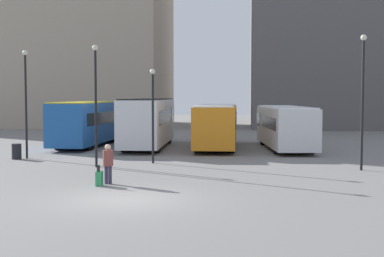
# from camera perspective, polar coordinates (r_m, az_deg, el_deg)

# --- Properties ---
(ground_plane) EXTENTS (160.00, 160.00, 0.00)m
(ground_plane) POSITION_cam_1_polar(r_m,az_deg,el_deg) (18.23, -7.10, -7.52)
(ground_plane) COLOR slate
(building_block_left) EXTENTS (31.30, 16.24, 24.64)m
(building_block_left) POSITION_cam_1_polar(r_m,az_deg,el_deg) (67.13, -16.52, 10.94)
(building_block_left) COLOR tan
(building_block_left) RESTS_ON ground_plane
(bus_0) EXTENTS (2.74, 10.06, 3.07)m
(bus_0) POSITION_cam_1_polar(r_m,az_deg,el_deg) (37.85, -10.95, 0.71)
(bus_0) COLOR #1E56A3
(bus_0) RESTS_ON ground_plane
(bus_1) EXTENTS (2.78, 10.08, 3.29)m
(bus_1) POSITION_cam_1_polar(r_m,az_deg,el_deg) (35.99, -4.68, 0.80)
(bus_1) COLOR silver
(bus_1) RESTS_ON ground_plane
(bus_2) EXTENTS (2.58, 9.40, 2.88)m
(bus_2) POSITION_cam_1_polar(r_m,az_deg,el_deg) (35.38, 2.65, 0.41)
(bus_2) COLOR orange
(bus_2) RESTS_ON ground_plane
(bus_3) EXTENTS (3.40, 9.86, 2.79)m
(bus_3) POSITION_cam_1_polar(r_m,az_deg,el_deg) (35.42, 9.87, 0.29)
(bus_3) COLOR silver
(bus_3) RESTS_ON ground_plane
(traveler) EXTENTS (0.42, 0.42, 1.58)m
(traveler) POSITION_cam_1_polar(r_m,az_deg,el_deg) (21.33, -8.95, -3.38)
(traveler) COLOR #382D4C
(traveler) RESTS_ON ground_plane
(suitcase) EXTENTS (0.24, 0.40, 0.83)m
(suitcase) POSITION_cam_1_polar(r_m,az_deg,el_deg) (21.04, -9.86, -5.26)
(suitcase) COLOR #28844C
(suitcase) RESTS_ON ground_plane
(lamp_post_0) EXTENTS (0.28, 0.28, 6.29)m
(lamp_post_0) POSITION_cam_1_polar(r_m,az_deg,el_deg) (26.02, 17.75, 3.75)
(lamp_post_0) COLOR black
(lamp_post_0) RESTS_ON ground_plane
(lamp_post_1) EXTENTS (0.28, 0.28, 5.93)m
(lamp_post_1) POSITION_cam_1_polar(r_m,az_deg,el_deg) (26.28, -10.24, 3.44)
(lamp_post_1) COLOR black
(lamp_post_1) RESTS_ON ground_plane
(lamp_post_2) EXTENTS (0.28, 0.28, 4.85)m
(lamp_post_2) POSITION_cam_1_polar(r_m,az_deg,el_deg) (27.52, -4.20, 2.31)
(lamp_post_2) COLOR black
(lamp_post_2) RESTS_ON ground_plane
(lamp_post_3) EXTENTS (0.28, 0.28, 5.97)m
(lamp_post_3) POSITION_cam_1_polar(r_m,az_deg,el_deg) (30.86, -17.31, 3.39)
(lamp_post_3) COLOR black
(lamp_post_3) RESTS_ON ground_plane
(trash_bin) EXTENTS (0.52, 0.52, 0.85)m
(trash_bin) POSITION_cam_1_polar(r_m,az_deg,el_deg) (30.86, -18.21, -2.34)
(trash_bin) COLOR black
(trash_bin) RESTS_ON ground_plane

